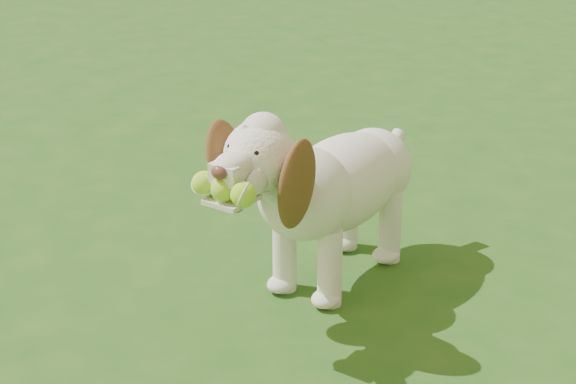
% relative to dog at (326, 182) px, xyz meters
% --- Properties ---
extents(ground, '(80.00, 80.00, 0.00)m').
position_rel_dog_xyz_m(ground, '(-0.15, 0.30, -0.37)').
color(ground, '#214F16').
rests_on(ground, ground).
extents(dog, '(0.46, 1.06, 0.69)m').
position_rel_dog_xyz_m(dog, '(0.00, 0.00, 0.00)').
color(dog, silver).
rests_on(dog, ground).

